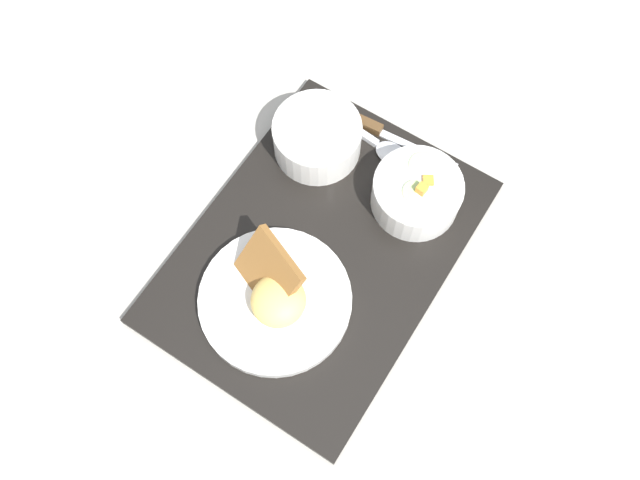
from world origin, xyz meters
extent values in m
plane|color=#ADA89E|center=(0.00, 0.00, 0.00)|extent=(4.00, 4.00, 0.00)
cube|color=black|center=(0.00, 0.00, 0.01)|extent=(0.43, 0.32, 0.01)
cylinder|color=white|center=(-0.12, 0.07, 0.04)|extent=(0.12, 0.12, 0.05)
torus|color=white|center=(-0.12, 0.07, 0.06)|extent=(0.12, 0.12, 0.01)
cylinder|color=#A8D184|center=(-0.12, 0.07, 0.05)|extent=(0.05, 0.05, 0.01)
cylinder|color=#A8D184|center=(-0.15, 0.06, 0.06)|extent=(0.06, 0.06, 0.02)
cylinder|color=#A8D184|center=(-0.12, 0.07, 0.05)|extent=(0.05, 0.05, 0.01)
cylinder|color=#A8D184|center=(-0.11, 0.05, 0.05)|extent=(0.05, 0.05, 0.02)
cylinder|color=#A8D184|center=(-0.12, 0.09, 0.06)|extent=(0.04, 0.04, 0.02)
cylinder|color=#A8D184|center=(-0.11, 0.07, 0.06)|extent=(0.04, 0.04, 0.01)
cube|color=orange|center=(-0.13, 0.08, 0.06)|extent=(0.02, 0.02, 0.01)
cube|color=orange|center=(-0.12, 0.08, 0.07)|extent=(0.01, 0.01, 0.02)
cylinder|color=white|center=(-0.13, -0.08, 0.04)|extent=(0.12, 0.12, 0.05)
torus|color=white|center=(-0.13, -0.08, 0.06)|extent=(0.12, 0.12, 0.01)
cylinder|color=#C67F3D|center=(-0.13, -0.08, 0.04)|extent=(0.10, 0.10, 0.04)
cube|color=#E5A356|center=(-0.10, -0.09, 0.06)|extent=(0.02, 0.02, 0.01)
cylinder|color=white|center=(0.09, -0.01, 0.02)|extent=(0.19, 0.19, 0.01)
ellipsoid|color=#EFC666|center=(0.09, 0.00, 0.05)|extent=(0.09, 0.09, 0.04)
cube|color=#93602D|center=(0.07, -0.03, 0.05)|extent=(0.09, 0.10, 0.08)
cube|color=silver|center=(-0.20, 0.04, 0.01)|extent=(0.02, 0.12, 0.00)
cube|color=#51381E|center=(-0.19, -0.05, 0.02)|extent=(0.02, 0.07, 0.01)
ellipsoid|color=silver|center=(-0.17, 0.01, 0.02)|extent=(0.04, 0.05, 0.01)
cube|color=silver|center=(-0.18, -0.06, 0.02)|extent=(0.02, 0.09, 0.01)
camera|label=1|loc=(0.28, 0.17, 0.82)|focal=38.00mm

